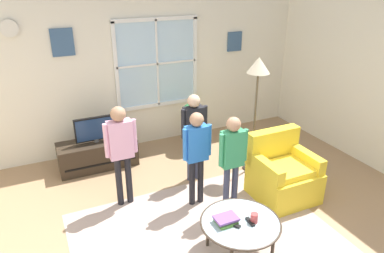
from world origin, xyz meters
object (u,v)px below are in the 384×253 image
Objects in this scene: remote_near_books at (250,222)px; remote_near_cup at (234,225)px; potted_plant_by_window at (193,122)px; person_blue_shirt at (197,149)px; person_black_shirt at (194,128)px; armchair at (282,174)px; floor_lamp at (258,77)px; person_green_shirt at (232,154)px; coffee_table at (240,224)px; person_pink_shirt at (121,145)px; television at (95,129)px; tv_stand at (98,154)px; cup at (254,218)px; book_stack at (226,220)px.

remote_near_books and remote_near_cup have the same top height.
person_blue_shirt is at bearing -113.42° from potted_plant_by_window.
person_black_shirt reaches higher than remote_near_cup.
remote_near_cup is at bearing -148.55° from armchair.
person_blue_shirt is 1.40m from floor_lamp.
floor_lamp is at bearing 42.43° from person_green_shirt.
person_pink_shirt is at bearing 121.00° from coffee_table.
floor_lamp is at bearing 50.54° from remote_near_cup.
person_pink_shirt reaches higher than remote_near_cup.
floor_lamp is (2.00, 0.06, 0.61)m from person_pink_shirt.
television is 2.50m from floor_lamp.
cup is at bearing -67.19° from tv_stand.
potted_plant_by_window is at bearing 79.78° from person_green_shirt.
person_blue_shirt reaches higher than potted_plant_by_window.
television is 1.53m from person_black_shirt.
book_stack is at bearing -97.74° from person_blue_shirt.
television reaches higher than cup.
book_stack is 2.31× the size of cup.
person_blue_shirt is (-0.13, 1.09, 0.32)m from cup.
person_green_shirt is at bearing -137.57° from floor_lamp.
person_blue_shirt is at bearing 94.91° from remote_near_books.
person_pink_shirt is 1.36m from person_green_shirt.
armchair is 0.69× the size of person_blue_shirt.
tv_stand is 2.67m from floor_lamp.
television is 0.69× the size of armchair.
remote_near_books is 1.15m from person_blue_shirt.
person_blue_shirt is at bearing -111.97° from person_black_shirt.
floor_lamp reaches higher than book_stack.
person_black_shirt is at bearing -114.26° from potted_plant_by_window.
person_blue_shirt is (-0.01, 1.03, 0.40)m from coffee_table.
potted_plant_by_window is (1.61, -0.01, -0.17)m from television.
tv_stand is at bearing 108.87° from remote_near_cup.
book_stack reaches higher than remote_near_cup.
potted_plant_by_window reaches higher than cup.
remote_near_books is 1.79m from person_pink_shirt.
person_green_shirt is at bearing 66.56° from coffee_table.
remote_near_cup is (0.88, -2.57, 0.22)m from tv_stand.
book_stack is 0.29m from cup.
tv_stand is at bearing 179.49° from potted_plant_by_window.
person_blue_shirt is at bearing 96.97° from cup.
remote_near_books is at bearing 169.50° from cup.
person_black_shirt is at bearing 68.03° from person_blue_shirt.
cup is (0.12, -0.06, 0.07)m from coffee_table.
person_blue_shirt is at bearing -57.48° from television.
person_green_shirt is (0.45, 0.67, 0.34)m from book_stack.
cup is at bearing -83.03° from person_blue_shirt.
person_pink_shirt is (-0.84, 0.39, 0.05)m from person_blue_shirt.
person_blue_shirt is (0.13, 0.98, 0.34)m from book_stack.
coffee_table is 1.71m from person_pink_shirt.
tv_stand is 2.64m from book_stack.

